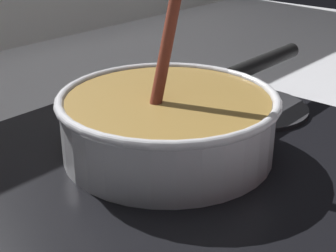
{
  "coord_description": "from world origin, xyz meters",
  "views": [
    {
      "loc": [
        -0.28,
        -0.19,
        0.29
      ],
      "look_at": [
        0.12,
        0.17,
        0.05
      ],
      "focal_mm": 53.2,
      "sensor_mm": 36.0,
      "label": 1
    }
  ],
  "objects": [
    {
      "name": "hob_plate",
      "position": [
        0.12,
        0.17,
        0.01
      ],
      "size": [
        0.56,
        0.48,
        0.01
      ],
      "primitive_type": "cube",
      "color": "black",
      "rests_on": "ground"
    },
    {
      "name": "burner_ring",
      "position": [
        0.12,
        0.17,
        0.02
      ],
      "size": [
        0.18,
        0.18,
        0.01
      ],
      "primitive_type": "torus",
      "color": "#592D0C",
      "rests_on": "hob_plate"
    },
    {
      "name": "spare_burner",
      "position": [
        0.31,
        0.17,
        0.01
      ],
      "size": [
        0.17,
        0.17,
        0.01
      ],
      "primitive_type": "cylinder",
      "color": "#262628",
      "rests_on": "hob_plate"
    },
    {
      "name": "cooking_pan",
      "position": [
        0.13,
        0.17,
        0.05
      ],
      "size": [
        0.43,
        0.26,
        0.27
      ],
      "color": "silver",
      "rests_on": "hob_plate"
    }
  ]
}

